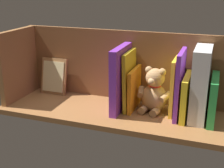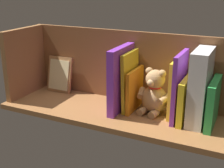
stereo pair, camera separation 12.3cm
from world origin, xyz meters
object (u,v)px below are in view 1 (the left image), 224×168
teddy_bear (154,92)px  picture_frame_leaning (54,76)px  book_0 (213,99)px  dictionary_thick_white (200,84)px

teddy_bear → picture_frame_leaning: bearing=6.1°
book_0 → dictionary_thick_white: dictionary_thick_white is taller
book_0 → picture_frame_leaning: size_ratio=1.09×
dictionary_thick_white → teddy_bear: bearing=-3.6°
dictionary_thick_white → teddy_bear: dictionary_thick_white is taller
picture_frame_leaning → teddy_bear: bearing=174.2°
book_0 → dictionary_thick_white: 7.34cm
picture_frame_leaning → book_0: bearing=174.9°
book_0 → teddy_bear: teddy_bear is taller
dictionary_thick_white → book_0: bearing=176.7°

